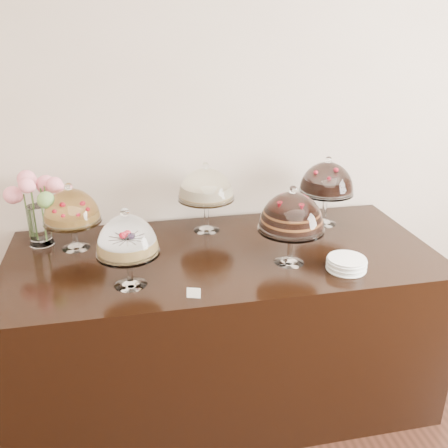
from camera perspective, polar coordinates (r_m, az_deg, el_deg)
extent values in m
cube|color=beige|center=(2.98, 3.37, 12.34)|extent=(5.00, 0.04, 3.00)
cube|color=black|center=(2.81, -0.21, -11.53)|extent=(2.20, 1.00, 0.90)
cone|color=white|center=(2.32, -10.62, -6.55)|extent=(0.15, 0.15, 0.02)
cylinder|color=white|center=(2.29, -10.76, -4.85)|extent=(0.03, 0.03, 0.13)
cylinder|color=white|center=(2.26, -10.89, -3.24)|extent=(0.28, 0.28, 0.01)
cylinder|color=tan|center=(2.24, -10.95, -2.50)|extent=(0.23, 0.23, 0.05)
sphere|color=red|center=(2.25, -9.49, -1.34)|extent=(0.02, 0.02, 0.02)
sphere|color=red|center=(2.27, -12.22, -1.30)|extent=(0.02, 0.02, 0.02)
sphere|color=red|center=(2.17, -11.35, -2.34)|extent=(0.02, 0.02, 0.02)
sphere|color=white|center=(2.18, -11.26, 1.32)|extent=(0.04, 0.04, 0.04)
cone|color=white|center=(2.50, 7.45, -4.09)|extent=(0.15, 0.15, 0.02)
cylinder|color=white|center=(2.47, 7.55, -2.27)|extent=(0.03, 0.03, 0.15)
cylinder|color=white|center=(2.43, 7.65, -0.53)|extent=(0.32, 0.32, 0.01)
cylinder|color=black|center=(2.41, 7.72, 0.77)|extent=(0.24, 0.24, 0.11)
sphere|color=red|center=(2.43, 9.08, 2.45)|extent=(0.02, 0.02, 0.02)
sphere|color=red|center=(2.44, 6.87, 2.67)|extent=(0.02, 0.02, 0.02)
sphere|color=red|center=(2.35, 6.48, 1.92)|extent=(0.02, 0.02, 0.02)
sphere|color=red|center=(2.34, 8.76, 1.68)|extent=(0.02, 0.02, 0.02)
sphere|color=white|center=(2.36, 7.89, 3.90)|extent=(0.04, 0.04, 0.04)
cone|color=white|center=(2.85, -2.01, -0.44)|extent=(0.15, 0.15, 0.02)
cylinder|color=white|center=(2.82, -2.03, 1.33)|extent=(0.03, 0.03, 0.16)
cylinder|color=white|center=(2.79, -2.06, 3.02)|extent=(0.32, 0.32, 0.01)
cylinder|color=#F5E5BD|center=(2.77, -2.07, 3.76)|extent=(0.26, 0.26, 0.06)
sphere|color=white|center=(2.73, -2.11, 6.65)|extent=(0.04, 0.04, 0.04)
cone|color=white|center=(3.00, 11.30, 0.32)|extent=(0.15, 0.15, 0.02)
cylinder|color=white|center=(2.97, 11.44, 2.02)|extent=(0.03, 0.03, 0.17)
cylinder|color=white|center=(2.94, 11.57, 3.64)|extent=(0.32, 0.32, 0.01)
cylinder|color=black|center=(2.93, 11.64, 4.42)|extent=(0.26, 0.26, 0.07)
sphere|color=red|center=(2.96, 12.76, 5.45)|extent=(0.02, 0.02, 0.02)
sphere|color=red|center=(2.94, 10.42, 5.51)|extent=(0.02, 0.02, 0.02)
sphere|color=red|center=(2.85, 11.95, 4.85)|extent=(0.02, 0.02, 0.02)
sphere|color=white|center=(2.88, 11.86, 7.19)|extent=(0.04, 0.04, 0.04)
cone|color=white|center=(2.75, -16.56, -2.36)|extent=(0.15, 0.15, 0.02)
cylinder|color=white|center=(2.72, -16.73, -0.95)|extent=(0.03, 0.03, 0.12)
cylinder|color=white|center=(2.70, -16.89, 0.35)|extent=(0.30, 0.30, 0.01)
cylinder|color=#B98336|center=(2.69, -16.95, 0.86)|extent=(0.24, 0.24, 0.04)
sphere|color=red|center=(2.69, -15.65, 1.70)|extent=(0.02, 0.02, 0.02)
sphere|color=red|center=(2.74, -16.62, 1.95)|extent=(0.02, 0.02, 0.02)
sphere|color=red|center=(2.72, -17.97, 1.70)|extent=(0.02, 0.02, 0.02)
sphere|color=red|center=(2.67, -18.40, 1.19)|extent=(0.02, 0.02, 0.02)
sphere|color=red|center=(2.62, -17.44, 0.92)|extent=(0.02, 0.02, 0.02)
sphere|color=red|center=(2.63, -16.04, 1.19)|extent=(0.02, 0.02, 0.02)
sphere|color=white|center=(2.63, -17.35, 4.10)|extent=(0.04, 0.04, 0.04)
cylinder|color=white|center=(2.82, -20.33, -0.12)|extent=(0.11, 0.11, 0.22)
cylinder|color=#476B2D|center=(2.79, -19.49, 1.38)|extent=(0.01, 0.01, 0.28)
sphere|color=pink|center=(2.74, -18.81, 4.26)|extent=(0.09, 0.09, 0.09)
cylinder|color=#476B2D|center=(2.84, -19.91, 1.42)|extent=(0.01, 0.01, 0.26)
sphere|color=pink|center=(2.84, -19.67, 4.25)|extent=(0.10, 0.10, 0.10)
cylinder|color=#476B2D|center=(2.83, -20.89, 1.69)|extent=(0.01, 0.01, 0.30)
sphere|color=pink|center=(2.83, -21.63, 4.79)|extent=(0.10, 0.10, 0.10)
cylinder|color=#476B2D|center=(2.80, -21.56, 0.80)|extent=(0.01, 0.01, 0.25)
sphere|color=pink|center=(2.77, -23.01, 3.07)|extent=(0.09, 0.09, 0.09)
cylinder|color=#476B2D|center=(2.76, -20.87, 1.28)|extent=(0.01, 0.01, 0.31)
sphere|color=pink|center=(2.69, -21.64, 4.13)|extent=(0.08, 0.08, 0.08)
cylinder|color=#476B2D|center=(2.74, -19.92, 0.52)|extent=(0.01, 0.01, 0.24)
sphere|color=#649146|center=(2.64, -19.68, 2.59)|extent=(0.09, 0.09, 0.09)
cylinder|color=white|center=(2.49, 13.76, -5.01)|extent=(0.19, 0.19, 0.01)
cylinder|color=white|center=(2.48, 13.78, -4.78)|extent=(0.18, 0.18, 0.01)
cylinder|color=white|center=(2.48, 13.81, -4.56)|extent=(0.19, 0.19, 0.01)
cylinder|color=white|center=(2.47, 13.83, -4.33)|extent=(0.18, 0.18, 0.01)
cylinder|color=white|center=(2.47, 13.86, -4.10)|extent=(0.19, 0.19, 0.01)
cylinder|color=white|center=(2.46, 13.88, -3.87)|extent=(0.18, 0.18, 0.01)
cube|color=white|center=(2.19, -3.49, -7.87)|extent=(0.06, 0.03, 0.04)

